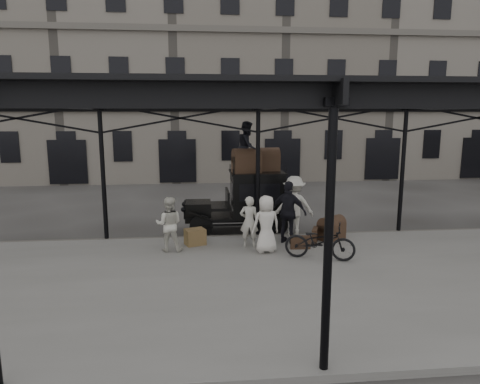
{
  "coord_description": "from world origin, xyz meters",
  "views": [
    {
      "loc": [
        -1.95,
        -11.9,
        4.18
      ],
      "look_at": [
        -0.63,
        1.6,
        1.7
      ],
      "focal_mm": 32.0,
      "sensor_mm": 36.0,
      "label": 1
    }
  ],
  "objects_px": {
    "porter_official": "(289,212)",
    "bicycle": "(320,241)",
    "taxi": "(248,199)",
    "porter_left": "(249,221)",
    "steamer_trunk_roof_near": "(247,162)",
    "steamer_trunk_platform": "(331,230)"
  },
  "relations": [
    {
      "from": "taxi",
      "to": "porter_official",
      "type": "relative_size",
      "value": 1.85
    },
    {
      "from": "porter_official",
      "to": "bicycle",
      "type": "bearing_deg",
      "value": 139.64
    },
    {
      "from": "bicycle",
      "to": "taxi",
      "type": "bearing_deg",
      "value": 44.44
    },
    {
      "from": "porter_left",
      "to": "steamer_trunk_platform",
      "type": "xyz_separation_m",
      "value": [
        2.77,
        0.52,
        -0.47
      ]
    },
    {
      "from": "porter_official",
      "to": "bicycle",
      "type": "relative_size",
      "value": 1.01
    },
    {
      "from": "taxi",
      "to": "porter_left",
      "type": "bearing_deg",
      "value": -95.62
    },
    {
      "from": "taxi",
      "to": "bicycle",
      "type": "xyz_separation_m",
      "value": [
        1.61,
        -3.63,
        -0.54
      ]
    },
    {
      "from": "taxi",
      "to": "bicycle",
      "type": "distance_m",
      "value": 4.01
    },
    {
      "from": "steamer_trunk_roof_near",
      "to": "steamer_trunk_platform",
      "type": "bearing_deg",
      "value": -39.25
    },
    {
      "from": "taxi",
      "to": "steamer_trunk_platform",
      "type": "relative_size",
      "value": 4.2
    },
    {
      "from": "bicycle",
      "to": "steamer_trunk_roof_near",
      "type": "distance_m",
      "value": 4.22
    },
    {
      "from": "porter_left",
      "to": "porter_official",
      "type": "relative_size",
      "value": 0.8
    },
    {
      "from": "taxi",
      "to": "steamer_trunk_roof_near",
      "type": "distance_m",
      "value": 1.35
    },
    {
      "from": "taxi",
      "to": "steamer_trunk_roof_near",
      "type": "relative_size",
      "value": 3.83
    },
    {
      "from": "porter_left",
      "to": "porter_official",
      "type": "xyz_separation_m",
      "value": [
        1.28,
        0.27,
        0.2
      ]
    },
    {
      "from": "taxi",
      "to": "porter_left",
      "type": "height_order",
      "value": "taxi"
    },
    {
      "from": "porter_left",
      "to": "steamer_trunk_roof_near",
      "type": "distance_m",
      "value": 2.58
    },
    {
      "from": "taxi",
      "to": "bicycle",
      "type": "relative_size",
      "value": 1.86
    },
    {
      "from": "porter_left",
      "to": "steamer_trunk_platform",
      "type": "bearing_deg",
      "value": -160.34
    },
    {
      "from": "steamer_trunk_roof_near",
      "to": "porter_official",
      "type": "bearing_deg",
      "value": -66.47
    },
    {
      "from": "taxi",
      "to": "steamer_trunk_roof_near",
      "type": "height_order",
      "value": "steamer_trunk_roof_near"
    },
    {
      "from": "porter_official",
      "to": "steamer_trunk_platform",
      "type": "height_order",
      "value": "porter_official"
    }
  ]
}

